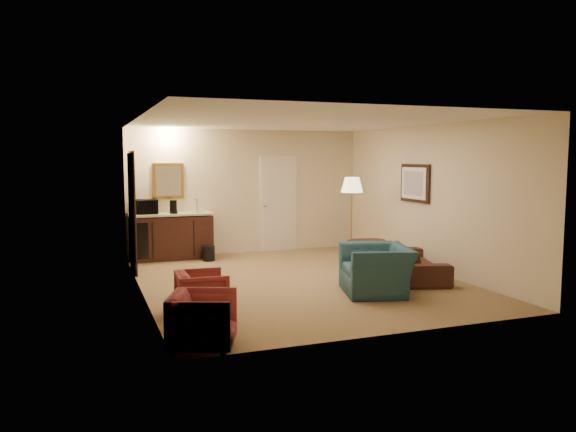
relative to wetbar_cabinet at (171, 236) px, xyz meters
name	(u,v)px	position (x,y,z in m)	size (l,w,h in m)	color
ground	(298,281)	(1.65, -2.72, -0.46)	(6.00, 6.00, 0.00)	olive
room_walls	(277,175)	(1.55, -1.95, 1.26)	(5.02, 6.01, 2.61)	beige
wetbar_cabinet	(171,236)	(0.00, 0.00, 0.00)	(1.64, 0.58, 0.92)	black
sofa	(415,256)	(3.60, -3.16, -0.10)	(1.84, 0.54, 0.72)	black
teal_armchair	(377,262)	(2.44, -3.92, 0.02)	(1.09, 0.71, 0.95)	#204451
rose_chair_near	(202,291)	(-0.25, -4.20, -0.14)	(0.62, 0.58, 0.64)	maroon
rose_chair_far	(203,318)	(-0.50, -5.47, -0.12)	(0.66, 0.62, 0.68)	maroon
coffee_table	(366,251)	(3.45, -1.72, -0.24)	(0.77, 0.52, 0.44)	black
floor_lamp	(352,218)	(3.35, -1.28, 0.36)	(0.44, 0.44, 1.64)	#BC933E
waste_bin	(209,253)	(0.65, -0.46, -0.31)	(0.24, 0.24, 0.30)	black
microwave	(144,205)	(-0.50, 0.05, 0.63)	(0.51, 0.28, 0.34)	black
coffee_maker	(173,207)	(0.04, -0.11, 0.59)	(0.14, 0.14, 0.27)	black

